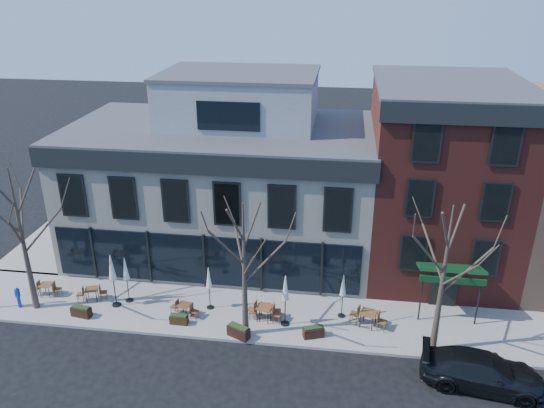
# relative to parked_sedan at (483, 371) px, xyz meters

# --- Properties ---
(ground) EXTENTS (120.00, 120.00, 0.00)m
(ground) POSITION_rel_parked_sedan_xyz_m (-13.79, 5.89, -0.76)
(ground) COLOR black
(ground) RESTS_ON ground
(sidewalk_front) EXTENTS (33.50, 4.70, 0.15)m
(sidewalk_front) POSITION_rel_parked_sedan_xyz_m (-10.54, 3.74, -0.69)
(sidewalk_front) COLOR gray
(sidewalk_front) RESTS_ON ground
(sidewalk_side) EXTENTS (4.50, 12.00, 0.15)m
(sidewalk_side) POSITION_rel_parked_sedan_xyz_m (-25.04, 11.89, -0.69)
(sidewalk_side) COLOR gray
(sidewalk_side) RESTS_ON ground
(corner_building) EXTENTS (18.39, 10.39, 11.10)m
(corner_building) POSITION_rel_parked_sedan_xyz_m (-13.72, 10.96, 3.96)
(corner_building) COLOR silver
(corner_building) RESTS_ON ground
(red_brick_building) EXTENTS (8.20, 11.78, 11.18)m
(red_brick_building) POSITION_rel_parked_sedan_xyz_m (-0.79, 10.87, 4.87)
(red_brick_building) COLOR maroon
(red_brick_building) RESTS_ON ground
(tree_corner) EXTENTS (3.93, 3.98, 7.92)m
(tree_corner) POSITION_rel_parked_sedan_xyz_m (-22.28, 2.69, 3.49)
(tree_corner) COLOR #382B21
(tree_corner) RESTS_ON sidewalk_front
(tree_mid) EXTENTS (3.50, 3.55, 7.04)m
(tree_mid) POSITION_rel_parked_sedan_xyz_m (-10.78, 1.99, 3.03)
(tree_mid) COLOR #382B21
(tree_mid) RESTS_ON sidewalk_front
(tree_right) EXTENTS (3.72, 3.77, 7.48)m
(tree_right) POSITION_rel_parked_sedan_xyz_m (-1.78, 1.99, 3.26)
(tree_right) COLOR #382B21
(tree_right) RESTS_ON sidewalk_front
(parked_sedan) EXTENTS (5.48, 2.82, 1.52)m
(parked_sedan) POSITION_rel_parked_sedan_xyz_m (0.00, 0.00, 0.00)
(parked_sedan) COLOR black
(parked_sedan) RESTS_ON ground
(call_box) EXTENTS (0.24, 0.24, 1.21)m
(call_box) POSITION_rel_parked_sedan_xyz_m (-23.17, 2.58, 0.03)
(call_box) COLOR #0C2E9E
(call_box) RESTS_ON sidewalk_front
(cafe_set_0) EXTENTS (1.63, 0.67, 0.86)m
(cafe_set_0) POSITION_rel_parked_sedan_xyz_m (-22.29, 3.85, -0.17)
(cafe_set_0) COLOR brown
(cafe_set_0) RESTS_ON sidewalk_front
(cafe_set_1) EXTENTS (1.67, 0.87, 0.86)m
(cafe_set_1) POSITION_rel_parked_sedan_xyz_m (-19.62, 3.76, -0.17)
(cafe_set_1) COLOR brown
(cafe_set_1) RESTS_ON sidewalk_front
(cafe_set_2) EXTENTS (1.63, 0.78, 0.84)m
(cafe_set_2) POSITION_rel_parked_sedan_xyz_m (-14.21, 3.02, -0.18)
(cafe_set_2) COLOR brown
(cafe_set_2) RESTS_ON sidewalk_front
(cafe_set_3) EXTENTS (1.90, 0.88, 0.97)m
(cafe_set_3) POSITION_rel_parked_sedan_xyz_m (-10.04, 3.25, -0.11)
(cafe_set_3) COLOR brown
(cafe_set_3) RESTS_ON sidewalk_front
(cafe_set_4) EXTENTS (1.73, 0.78, 0.89)m
(cafe_set_4) POSITION_rel_parked_sedan_xyz_m (-10.04, 3.38, -0.15)
(cafe_set_4) COLOR brown
(cafe_set_4) RESTS_ON sidewalk_front
(cafe_set_5) EXTENTS (1.96, 1.09, 1.01)m
(cafe_set_5) POSITION_rel_parked_sedan_xyz_m (-4.79, 3.44, -0.09)
(cafe_set_5) COLOR brown
(cafe_set_5) RESTS_ON sidewalk_front
(umbrella_0) EXTENTS (0.49, 0.49, 3.06)m
(umbrella_0) POSITION_rel_parked_sedan_xyz_m (-18.12, 3.44, 1.55)
(umbrella_0) COLOR black
(umbrella_0) RESTS_ON sidewalk_front
(umbrella_1) EXTENTS (0.42, 0.42, 2.64)m
(umbrella_1) POSITION_rel_parked_sedan_xyz_m (-17.60, 3.94, 1.25)
(umbrella_1) COLOR black
(umbrella_1) RESTS_ON sidewalk_front
(umbrella_2) EXTENTS (0.39, 0.39, 2.45)m
(umbrella_2) POSITION_rel_parked_sedan_xyz_m (-13.06, 3.90, 1.12)
(umbrella_2) COLOR black
(umbrella_2) RESTS_ON sidewalk_front
(umbrella_3) EXTENTS (0.46, 0.46, 2.85)m
(umbrella_3) POSITION_rel_parked_sedan_xyz_m (-8.95, 3.00, 1.40)
(umbrella_3) COLOR black
(umbrella_3) RESTS_ON sidewalk_front
(umbrella_4) EXTENTS (0.39, 0.39, 2.46)m
(umbrella_4) POSITION_rel_parked_sedan_xyz_m (-6.12, 4.10, 1.13)
(umbrella_4) COLOR black
(umbrella_4) RESTS_ON sidewalk_front
(planter_0) EXTENTS (1.10, 0.58, 0.59)m
(planter_0) POSITION_rel_parked_sedan_xyz_m (-19.52, 2.26, -0.32)
(planter_0) COLOR black
(planter_0) RESTS_ON sidewalk_front
(planter_1) EXTENTS (0.93, 0.39, 0.52)m
(planter_1) POSITION_rel_parked_sedan_xyz_m (-14.30, 2.33, -0.36)
(planter_1) COLOR black
(planter_1) RESTS_ON sidewalk_front
(planter_2) EXTENTS (1.21, 0.88, 0.63)m
(planter_2) POSITION_rel_parked_sedan_xyz_m (-11.09, 1.69, -0.30)
(planter_2) COLOR black
(planter_2) RESTS_ON sidewalk_front
(planter_3) EXTENTS (1.10, 0.75, 0.57)m
(planter_3) POSITION_rel_parked_sedan_xyz_m (-7.46, 2.20, -0.33)
(planter_3) COLOR black
(planter_3) RESTS_ON sidewalk_front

